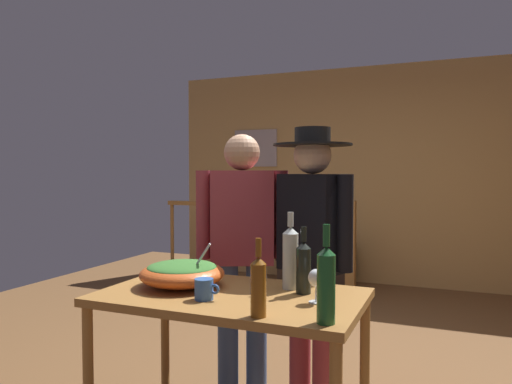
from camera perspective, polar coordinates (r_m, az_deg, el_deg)
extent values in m
plane|color=brown|center=(3.53, 5.31, -20.77)|extent=(7.72, 7.72, 0.00)
cube|color=tan|center=(6.15, 13.48, 1.96)|extent=(5.14, 0.10, 2.69)
cube|color=#AE9F9E|center=(6.51, -0.03, 5.23)|extent=(0.61, 0.03, 0.50)
cylinder|color=#9E6B33|center=(6.18, -9.94, -6.00)|extent=(0.04, 0.04, 0.97)
cylinder|color=#9E6B33|center=(5.90, -5.27, -6.38)|extent=(0.04, 0.04, 0.97)
cylinder|color=#9E6B33|center=(5.66, -0.16, -6.74)|extent=(0.04, 0.04, 0.97)
cylinder|color=#9E6B33|center=(5.48, 5.35, -7.07)|extent=(0.04, 0.04, 0.97)
cylinder|color=#9E6B33|center=(5.34, 11.19, -7.34)|extent=(0.04, 0.04, 0.97)
cube|color=#9E6B33|center=(5.60, -0.16, -1.56)|extent=(2.34, 0.07, 0.05)
cube|color=#9E6B33|center=(5.33, 11.20, -6.81)|extent=(0.10, 0.10, 1.07)
cube|color=#38281E|center=(6.03, 7.23, -8.42)|extent=(0.90, 0.40, 0.51)
cube|color=black|center=(5.99, 7.25, -5.92)|extent=(0.20, 0.12, 0.02)
cylinder|color=black|center=(5.98, 7.25, -5.44)|extent=(0.03, 0.03, 0.08)
cube|color=black|center=(5.93, 7.18, -3.87)|extent=(0.45, 0.06, 0.26)
cube|color=black|center=(5.91, 7.11, -3.90)|extent=(0.42, 0.01, 0.23)
cube|color=#9E6B33|center=(2.38, -3.00, -12.38)|extent=(1.26, 0.73, 0.04)
cylinder|color=#9E6B33|center=(3.05, -10.77, -16.93)|extent=(0.05, 0.05, 0.76)
cylinder|color=#9E6B33|center=(2.64, 12.80, -20.10)|extent=(0.05, 0.05, 0.76)
ellipsoid|color=#DB5B23|center=(2.52, -8.78, -9.61)|extent=(0.44, 0.44, 0.13)
ellipsoid|color=#38702D|center=(2.52, -8.79, -8.84)|extent=(0.36, 0.36, 0.06)
cylinder|color=silver|center=(2.47, -7.04, -8.51)|extent=(0.16, 0.01, 0.22)
cylinder|color=silver|center=(2.22, 7.16, -12.89)|extent=(0.07, 0.07, 0.01)
cylinder|color=silver|center=(2.21, 7.16, -11.89)|extent=(0.01, 0.01, 0.07)
ellipsoid|color=silver|center=(2.19, 7.17, -10.11)|extent=(0.07, 0.07, 0.08)
cylinder|color=black|center=(2.35, 5.67, -9.33)|extent=(0.07, 0.07, 0.22)
cone|color=black|center=(2.33, 5.68, -6.30)|extent=(0.07, 0.07, 0.03)
cylinder|color=black|center=(2.32, 5.69, -5.01)|extent=(0.03, 0.03, 0.07)
cylinder|color=silver|center=(2.43, 4.12, -8.21)|extent=(0.08, 0.08, 0.28)
cone|color=silver|center=(2.41, 4.13, -4.53)|extent=(0.08, 0.08, 0.04)
cylinder|color=silver|center=(2.40, 4.13, -3.26)|extent=(0.03, 0.03, 0.07)
cylinder|color=#1E5628|center=(1.91, 8.33, -11.37)|extent=(0.07, 0.07, 0.27)
cone|color=#1E5628|center=(1.88, 8.36, -6.91)|extent=(0.07, 0.07, 0.03)
cylinder|color=#1E5628|center=(1.87, 8.37, -5.12)|extent=(0.03, 0.03, 0.09)
cylinder|color=brown|center=(1.98, 0.29, -11.63)|extent=(0.06, 0.06, 0.22)
cone|color=brown|center=(1.95, 0.29, -8.14)|extent=(0.06, 0.06, 0.03)
cylinder|color=brown|center=(1.95, 0.29, -6.62)|extent=(0.02, 0.02, 0.08)
cylinder|color=#3866B2|center=(2.26, -6.21, -11.42)|extent=(0.09, 0.09, 0.10)
torus|color=#3866B2|center=(2.23, -4.94, -11.45)|extent=(0.05, 0.01, 0.05)
cylinder|color=#3D5684|center=(3.14, 0.06, -15.77)|extent=(0.13, 0.13, 0.82)
cylinder|color=#3D5684|center=(3.14, -3.36, -15.77)|extent=(0.13, 0.13, 0.82)
cube|color=#9E3842|center=(3.00, -1.67, -2.97)|extent=(0.44, 0.36, 0.58)
cylinder|color=#9E3842|center=(3.00, 2.97, -2.68)|extent=(0.09, 0.09, 0.55)
cylinder|color=#9E3842|center=(3.00, -6.30, -2.69)|extent=(0.09, 0.09, 0.55)
sphere|color=tan|center=(2.98, -1.67, 4.74)|extent=(0.23, 0.23, 0.23)
cylinder|color=#9E3842|center=(2.94, 8.04, -17.20)|extent=(0.13, 0.13, 0.81)
cylinder|color=#9E3842|center=(3.05, 5.26, -16.46)|extent=(0.13, 0.13, 0.81)
cube|color=black|center=(2.84, 6.69, -3.62)|extent=(0.43, 0.35, 0.57)
cylinder|color=black|center=(2.70, 10.55, -3.67)|extent=(0.09, 0.09, 0.54)
cylinder|color=black|center=(3.00, 3.22, -3.03)|extent=(0.09, 0.09, 0.54)
sphere|color=beige|center=(2.83, 6.73, 4.38)|extent=(0.22, 0.22, 0.22)
cylinder|color=black|center=(2.83, 6.74, 5.61)|extent=(0.46, 0.46, 0.01)
cylinder|color=black|center=(2.84, 6.74, 6.62)|extent=(0.21, 0.21, 0.10)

